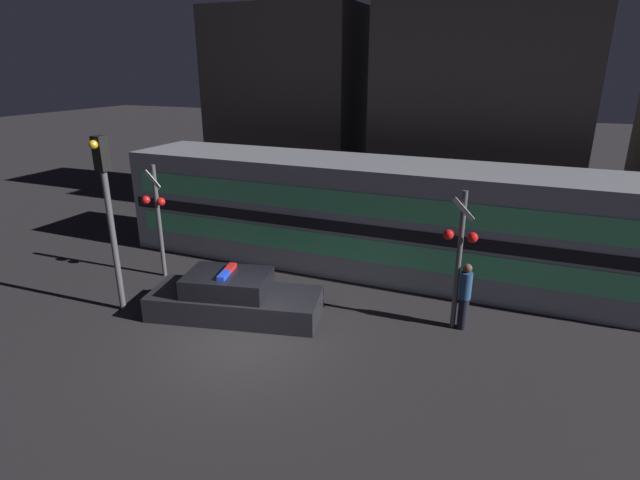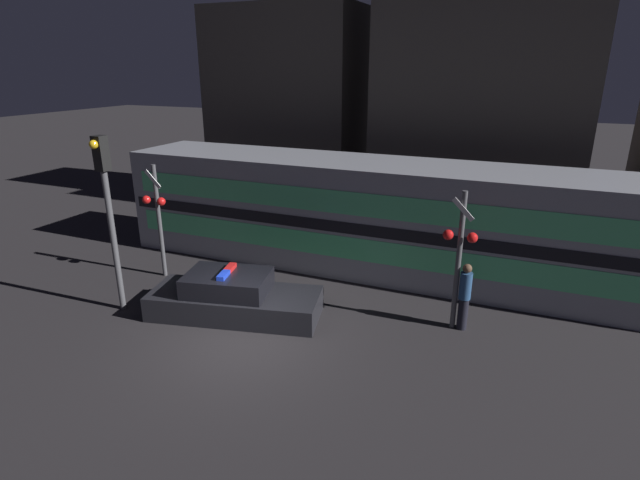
{
  "view_description": "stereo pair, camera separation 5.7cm",
  "coord_description": "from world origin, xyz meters",
  "px_view_note": "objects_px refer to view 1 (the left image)",
  "views": [
    {
      "loc": [
        6.01,
        -9.39,
        6.59
      ],
      "look_at": [
        0.53,
        3.59,
        1.63
      ],
      "focal_mm": 28.0,
      "sensor_mm": 36.0,
      "label": 1
    },
    {
      "loc": [
        6.06,
        -9.37,
        6.59
      ],
      "look_at": [
        0.53,
        3.59,
        1.63
      ],
      "focal_mm": 28.0,
      "sensor_mm": 36.0,
      "label": 2
    }
  ],
  "objects_px": {
    "police_car": "(234,298)",
    "train": "(391,218)",
    "pedestrian": "(465,296)",
    "crossing_signal_near": "(459,252)",
    "traffic_light_corner": "(108,202)"
  },
  "relations": [
    {
      "from": "police_car",
      "to": "traffic_light_corner",
      "type": "height_order",
      "value": "traffic_light_corner"
    },
    {
      "from": "train",
      "to": "traffic_light_corner",
      "type": "height_order",
      "value": "traffic_light_corner"
    },
    {
      "from": "crossing_signal_near",
      "to": "traffic_light_corner",
      "type": "relative_size",
      "value": 0.76
    },
    {
      "from": "train",
      "to": "police_car",
      "type": "bearing_deg",
      "value": -122.12
    },
    {
      "from": "crossing_signal_near",
      "to": "police_car",
      "type": "bearing_deg",
      "value": -164.07
    },
    {
      "from": "train",
      "to": "pedestrian",
      "type": "height_order",
      "value": "train"
    },
    {
      "from": "train",
      "to": "traffic_light_corner",
      "type": "relative_size",
      "value": 3.83
    },
    {
      "from": "pedestrian",
      "to": "train",
      "type": "bearing_deg",
      "value": 131.99
    },
    {
      "from": "police_car",
      "to": "train",
      "type": "bearing_deg",
      "value": 44.92
    },
    {
      "from": "train",
      "to": "traffic_light_corner",
      "type": "xyz_separation_m",
      "value": [
        -6.19,
        -5.84,
        1.34
      ]
    },
    {
      "from": "crossing_signal_near",
      "to": "traffic_light_corner",
      "type": "distance_m",
      "value": 9.25
    },
    {
      "from": "train",
      "to": "pedestrian",
      "type": "bearing_deg",
      "value": -48.01
    },
    {
      "from": "pedestrian",
      "to": "police_car",
      "type": "bearing_deg",
      "value": -164.1
    },
    {
      "from": "crossing_signal_near",
      "to": "train",
      "type": "bearing_deg",
      "value": 128.99
    },
    {
      "from": "train",
      "to": "traffic_light_corner",
      "type": "distance_m",
      "value": 8.61
    }
  ]
}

